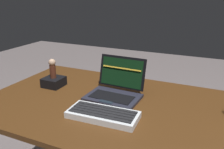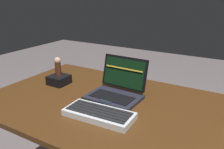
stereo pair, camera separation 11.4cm
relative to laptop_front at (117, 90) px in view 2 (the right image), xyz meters
name	(u,v)px [view 2 (the right image)]	position (x,y,z in m)	size (l,w,h in m)	color
desk	(123,128)	(0.08, -0.08, -0.16)	(1.41, 0.80, 0.74)	#482A11
laptop_front	(117,90)	(0.00, 0.00, 0.00)	(0.27, 0.24, 0.19)	#22232F
external_keyboard	(99,114)	(0.04, -0.22, -0.02)	(0.31, 0.15, 0.03)	silver
figurine_stand	(59,80)	(-0.38, -0.01, -0.01)	(0.11, 0.11, 0.05)	black
figurine	(58,66)	(-0.38, -0.01, 0.07)	(0.04, 0.04, 0.11)	#512618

